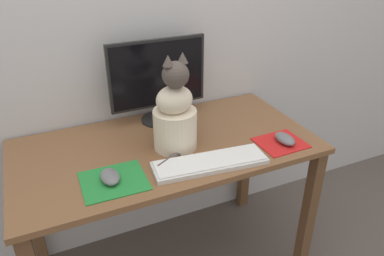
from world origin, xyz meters
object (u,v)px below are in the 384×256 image
Objects in this scene: keyboard at (210,162)px; computer_mouse_right at (285,139)px; computer_mouse_left at (110,177)px; monitor at (158,79)px; cat at (175,115)px.

computer_mouse_right is (0.36, 0.02, 0.01)m from keyboard.
keyboard is 4.15× the size of computer_mouse_right.
computer_mouse_left reaches higher than keyboard.
monitor is at bearing 134.26° from computer_mouse_right.
computer_mouse_left is 0.96× the size of computer_mouse_right.
keyboard is at bearing -8.10° from computer_mouse_left.
monitor is 0.26m from cat.
monitor is 4.27× the size of computer_mouse_left.
computer_mouse_left is (-0.37, 0.05, 0.01)m from keyboard.
keyboard is 0.23m from cat.
cat is (-0.43, 0.16, 0.13)m from computer_mouse_right.
monitor reaches higher than keyboard.
computer_mouse_left is at bearing 177.23° from computer_mouse_right.
monitor is at bearing 49.53° from computer_mouse_left.
keyboard is 1.13× the size of cat.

